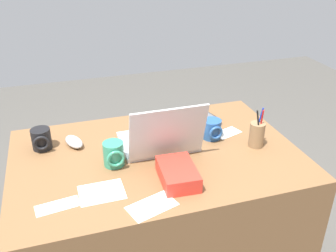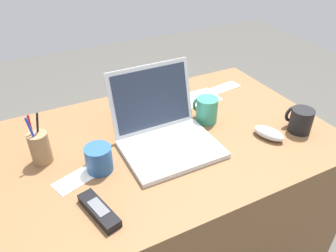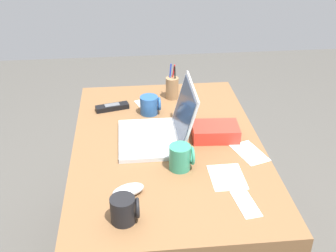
{
  "view_description": "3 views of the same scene",
  "coord_description": "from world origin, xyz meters",
  "px_view_note": "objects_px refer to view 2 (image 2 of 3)",
  "views": [
    {
      "loc": [
        0.35,
        1.28,
        1.56
      ],
      "look_at": [
        -0.06,
        -0.03,
        0.84
      ],
      "focal_mm": 40.29,
      "sensor_mm": 36.0,
      "label": 1
    },
    {
      "loc": [
        -0.44,
        -0.85,
        1.43
      ],
      "look_at": [
        -0.01,
        -0.02,
        0.8
      ],
      "focal_mm": 35.03,
      "sensor_mm": 36.0,
      "label": 2
    },
    {
      "loc": [
        1.49,
        -0.15,
        1.68
      ],
      "look_at": [
        0.03,
        -0.0,
        0.83
      ],
      "focal_mm": 45.64,
      "sensor_mm": 36.0,
      "label": 3
    }
  ],
  "objects_px": {
    "coffee_mug_white": "(99,158)",
    "pen_holder": "(40,147)",
    "coffee_mug_tall": "(300,120)",
    "cordless_phone": "(99,210)",
    "laptop": "(165,132)",
    "computer_mouse": "(269,133)",
    "coffee_mug_spare": "(206,109)",
    "snack_bag": "(139,106)"
  },
  "relations": [
    {
      "from": "coffee_mug_white",
      "to": "pen_holder",
      "type": "distance_m",
      "value": 0.2
    },
    {
      "from": "coffee_mug_tall",
      "to": "cordless_phone",
      "type": "xyz_separation_m",
      "value": [
        -0.78,
        -0.05,
        -0.03
      ]
    },
    {
      "from": "laptop",
      "to": "cordless_phone",
      "type": "bearing_deg",
      "value": -146.15
    },
    {
      "from": "computer_mouse",
      "to": "coffee_mug_white",
      "type": "relative_size",
      "value": 1.21
    },
    {
      "from": "cordless_phone",
      "to": "coffee_mug_spare",
      "type": "bearing_deg",
      "value": 27.42
    },
    {
      "from": "coffee_mug_spare",
      "to": "snack_bag",
      "type": "relative_size",
      "value": 0.51
    },
    {
      "from": "computer_mouse",
      "to": "coffee_mug_tall",
      "type": "relative_size",
      "value": 1.24
    },
    {
      "from": "computer_mouse",
      "to": "coffee_mug_white",
      "type": "distance_m",
      "value": 0.6
    },
    {
      "from": "computer_mouse",
      "to": "coffee_mug_spare",
      "type": "distance_m",
      "value": 0.25
    },
    {
      "from": "coffee_mug_spare",
      "to": "computer_mouse",
      "type": "bearing_deg",
      "value": -55.38
    },
    {
      "from": "computer_mouse",
      "to": "coffee_mug_white",
      "type": "xyz_separation_m",
      "value": [
        -0.59,
        0.11,
        0.02
      ]
    },
    {
      "from": "computer_mouse",
      "to": "snack_bag",
      "type": "bearing_deg",
      "value": 111.36
    },
    {
      "from": "cordless_phone",
      "to": "snack_bag",
      "type": "height_order",
      "value": "snack_bag"
    },
    {
      "from": "computer_mouse",
      "to": "snack_bag",
      "type": "height_order",
      "value": "snack_bag"
    },
    {
      "from": "cordless_phone",
      "to": "computer_mouse",
      "type": "bearing_deg",
      "value": 5.59
    },
    {
      "from": "computer_mouse",
      "to": "cordless_phone",
      "type": "xyz_separation_m",
      "value": [
        -0.65,
        -0.06,
        -0.01
      ]
    },
    {
      "from": "coffee_mug_tall",
      "to": "snack_bag",
      "type": "relative_size",
      "value": 0.48
    },
    {
      "from": "laptop",
      "to": "cordless_phone",
      "type": "distance_m",
      "value": 0.36
    },
    {
      "from": "computer_mouse",
      "to": "pen_holder",
      "type": "bearing_deg",
      "value": 141.32
    },
    {
      "from": "laptop",
      "to": "coffee_mug_tall",
      "type": "distance_m",
      "value": 0.5
    },
    {
      "from": "pen_holder",
      "to": "snack_bag",
      "type": "relative_size",
      "value": 0.91
    },
    {
      "from": "computer_mouse",
      "to": "laptop",
      "type": "bearing_deg",
      "value": 137.08
    },
    {
      "from": "pen_holder",
      "to": "snack_bag",
      "type": "height_order",
      "value": "pen_holder"
    },
    {
      "from": "coffee_mug_white",
      "to": "pen_holder",
      "type": "bearing_deg",
      "value": 141.75
    },
    {
      "from": "coffee_mug_tall",
      "to": "snack_bag",
      "type": "distance_m",
      "value": 0.61
    },
    {
      "from": "coffee_mug_spare",
      "to": "coffee_mug_tall",
      "type": "bearing_deg",
      "value": -38.72
    },
    {
      "from": "laptop",
      "to": "snack_bag",
      "type": "xyz_separation_m",
      "value": [
        0.0,
        0.24,
        -0.02
      ]
    },
    {
      "from": "coffee_mug_white",
      "to": "pen_holder",
      "type": "xyz_separation_m",
      "value": [
        -0.15,
        0.12,
        0.01
      ]
    },
    {
      "from": "pen_holder",
      "to": "coffee_mug_spare",
      "type": "bearing_deg",
      "value": -3.12
    },
    {
      "from": "computer_mouse",
      "to": "coffee_mug_spare",
      "type": "bearing_deg",
      "value": 103.39
    },
    {
      "from": "laptop",
      "to": "coffee_mug_tall",
      "type": "bearing_deg",
      "value": -17.73
    },
    {
      "from": "snack_bag",
      "to": "laptop",
      "type": "bearing_deg",
      "value": -90.91
    },
    {
      "from": "computer_mouse",
      "to": "snack_bag",
      "type": "relative_size",
      "value": 0.6
    },
    {
      "from": "cordless_phone",
      "to": "pen_holder",
      "type": "height_order",
      "value": "pen_holder"
    },
    {
      "from": "laptop",
      "to": "pen_holder",
      "type": "relative_size",
      "value": 1.8
    },
    {
      "from": "pen_holder",
      "to": "cordless_phone",
      "type": "bearing_deg",
      "value": -72.0
    },
    {
      "from": "laptop",
      "to": "computer_mouse",
      "type": "xyz_separation_m",
      "value": [
        0.35,
        -0.14,
        -0.03
      ]
    },
    {
      "from": "snack_bag",
      "to": "computer_mouse",
      "type": "bearing_deg",
      "value": -47.41
    },
    {
      "from": "coffee_mug_white",
      "to": "coffee_mug_spare",
      "type": "bearing_deg",
      "value": 10.99
    },
    {
      "from": "computer_mouse",
      "to": "coffee_mug_tall",
      "type": "xyz_separation_m",
      "value": [
        0.13,
        -0.01,
        0.03
      ]
    },
    {
      "from": "laptop",
      "to": "coffee_mug_spare",
      "type": "bearing_deg",
      "value": 16.72
    },
    {
      "from": "computer_mouse",
      "to": "coffee_mug_spare",
      "type": "relative_size",
      "value": 1.18
    }
  ]
}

